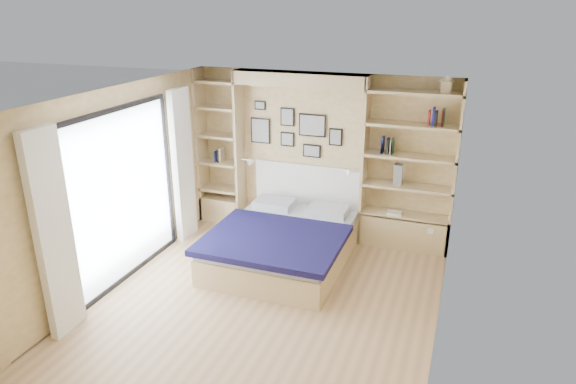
% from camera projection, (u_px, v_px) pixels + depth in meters
% --- Properties ---
extents(ground, '(4.50, 4.50, 0.00)m').
position_uv_depth(ground, '(268.00, 300.00, 6.32)').
color(ground, tan).
rests_on(ground, ground).
extents(room_shell, '(4.50, 4.50, 4.50)m').
position_uv_depth(room_shell, '(282.00, 177.00, 7.41)').
color(room_shell, '#E4C284').
rests_on(room_shell, ground).
extents(bed, '(1.80, 2.33, 1.07)m').
position_uv_depth(bed, '(284.00, 242.00, 7.18)').
color(bed, tan).
rests_on(bed, ground).
extents(photo_gallery, '(1.48, 0.02, 0.82)m').
position_uv_depth(photo_gallery, '(293.00, 130.00, 7.87)').
color(photo_gallery, black).
rests_on(photo_gallery, ground).
extents(reading_lamps, '(1.92, 0.12, 0.15)m').
position_uv_depth(reading_lamps, '(298.00, 166.00, 7.80)').
color(reading_lamps, silver).
rests_on(reading_lamps, ground).
extents(shelf_decor, '(3.56, 0.23, 2.03)m').
position_uv_depth(shelf_decor, '(391.00, 135.00, 7.22)').
color(shelf_decor, '#A51E1E').
rests_on(shelf_decor, ground).
extents(deck, '(3.20, 4.00, 0.05)m').
position_uv_depth(deck, '(39.00, 254.00, 7.46)').
color(deck, brown).
rests_on(deck, ground).
extents(deck_chair, '(0.61, 0.91, 0.86)m').
position_uv_depth(deck_chair, '(118.00, 210.00, 7.95)').
color(deck_chair, tan).
rests_on(deck_chair, ground).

